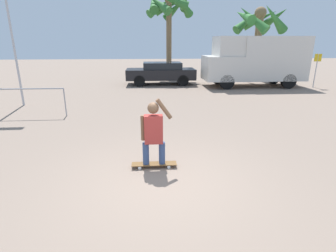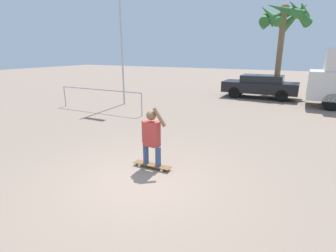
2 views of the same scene
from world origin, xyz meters
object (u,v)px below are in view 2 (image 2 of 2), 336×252
skateboard (152,165)px  parked_car_black (260,85)px  flagpole (122,29)px  palm_tree_center_background (284,18)px  person_skateboarder (152,135)px

skateboard → parked_car_black: parked_car_black is taller
parked_car_black → flagpole: flagpole is taller
parked_car_black → palm_tree_center_background: 4.91m
parked_car_black → flagpole: (-6.32, -5.57, 3.19)m
skateboard → palm_tree_center_background: 15.42m
person_skateboarder → skateboard: bearing=-0.0°
person_skateboarder → flagpole: (-5.56, 6.51, 3.10)m
parked_car_black → flagpole: 9.01m
palm_tree_center_background → flagpole: flagpole is taller
palm_tree_center_background → flagpole: 10.75m
person_skateboarder → palm_tree_center_background: bearing=84.1°
person_skateboarder → flagpole: flagpole is taller
parked_car_black → palm_tree_center_background: (0.74, 2.48, 4.18)m
parked_car_black → skateboard: bearing=-93.6°
person_skateboarder → flagpole: size_ratio=0.21×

